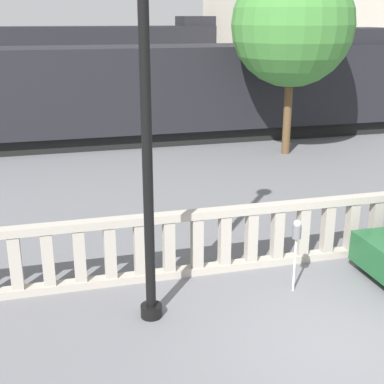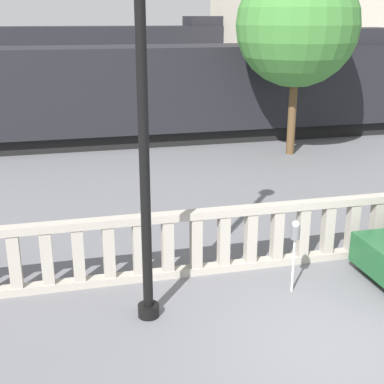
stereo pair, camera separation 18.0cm
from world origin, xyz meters
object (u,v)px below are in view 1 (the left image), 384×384
Objects in this scene: train_far at (60,58)px; parking_meter at (296,235)px; train_near at (128,93)px; tree_left at (292,25)px; lamppost at (145,65)px.

parking_meter is at bearing -83.87° from train_far.
train_far is (-2.97, 27.65, 1.05)m from parking_meter.
train_near is (-0.99, 12.31, 0.82)m from parking_meter.
tree_left is (6.98, -18.53, 2.21)m from train_far.
lamppost is 1.09× the size of tree_left.
parking_meter is 12.38m from train_near.
parking_meter is (2.56, 0.20, -2.89)m from lamppost.
lamppost reaches higher than tree_left.
train_near is 3.44× the size of tree_left.
parking_meter is at bearing 4.40° from lamppost.
train_near is at bearing 147.44° from tree_left.
lamppost is 0.31× the size of train_far.
train_near is at bearing 94.59° from parking_meter.
train_far reaches higher than train_near.
tree_left is at bearing -69.36° from train_far.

